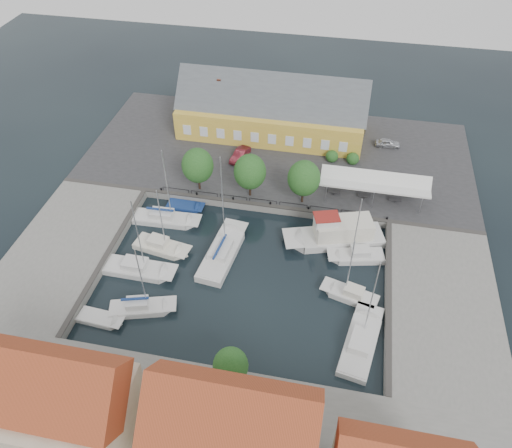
{
  "coord_description": "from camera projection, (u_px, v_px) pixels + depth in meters",
  "views": [
    {
      "loc": [
        8.94,
        -38.69,
        43.27
      ],
      "look_at": [
        0.0,
        6.0,
        1.5
      ],
      "focal_mm": 35.0,
      "sensor_mm": 36.0,
      "label": 1
    }
  ],
  "objects": [
    {
      "name": "ground",
      "position": [
        246.0,
        267.0,
        58.49
      ],
      "size": [
        140.0,
        140.0,
        0.0
      ],
      "primitive_type": "plane",
      "color": "black",
      "rests_on": "ground"
    },
    {
      "name": "north_quay",
      "position": [
        278.0,
        154.0,
        74.78
      ],
      "size": [
        56.0,
        26.0,
        1.0
      ],
      "primitive_type": "cube",
      "color": "#2D2D30",
      "rests_on": "ground"
    },
    {
      "name": "west_quay",
      "position": [
        64.0,
        250.0,
        59.89
      ],
      "size": [
        12.0,
        24.0,
        1.0
      ],
      "primitive_type": "cube",
      "color": "slate",
      "rests_on": "ground"
    },
    {
      "name": "east_quay",
      "position": [
        442.0,
        307.0,
        53.53
      ],
      "size": [
        12.0,
        24.0,
        1.0
      ],
      "primitive_type": "cube",
      "color": "slate",
      "rests_on": "ground"
    },
    {
      "name": "south_bank",
      "position": [
        195.0,
        440.0,
        42.98
      ],
      "size": [
        56.0,
        14.0,
        1.0
      ],
      "primitive_type": "cube",
      "color": "slate",
      "rests_on": "ground"
    },
    {
      "name": "quay_edge_fittings",
      "position": [
        254.0,
        233.0,
        61.21
      ],
      "size": [
        56.0,
        24.72,
        0.4
      ],
      "color": "#383533",
      "rests_on": "north_quay"
    },
    {
      "name": "warehouse",
      "position": [
        268.0,
        111.0,
        76.38
      ],
      "size": [
        28.56,
        14.0,
        9.55
      ],
      "color": "gold",
      "rests_on": "north_quay"
    },
    {
      "name": "tent_canopy",
      "position": [
        375.0,
        182.0,
        64.46
      ],
      "size": [
        14.0,
        4.0,
        2.83
      ],
      "color": "silver",
      "rests_on": "north_quay"
    },
    {
      "name": "quay_trees",
      "position": [
        250.0,
        172.0,
        64.16
      ],
      "size": [
        18.2,
        4.2,
        6.3
      ],
      "color": "black",
      "rests_on": "north_quay"
    },
    {
      "name": "car_silver",
      "position": [
        388.0,
        143.0,
        74.94
      ],
      "size": [
        3.73,
        1.62,
        1.25
      ],
      "primitive_type": "imported",
      "rotation": [
        0.0,
        0.0,
        1.61
      ],
      "color": "#B4B6BD",
      "rests_on": "north_quay"
    },
    {
      "name": "car_red",
      "position": [
        240.0,
        155.0,
        72.49
      ],
      "size": [
        2.52,
        4.6,
        1.44
      ],
      "primitive_type": "imported",
      "rotation": [
        0.0,
        0.0,
        -0.24
      ],
      "color": "#5B141D",
      "rests_on": "north_quay"
    },
    {
      "name": "center_sailboat",
      "position": [
        222.0,
        254.0,
        59.64
      ],
      "size": [
        4.24,
        10.78,
        14.2
      ],
      "color": "silver",
      "rests_on": "ground"
    },
    {
      "name": "trawler",
      "position": [
        338.0,
        235.0,
        61.08
      ],
      "size": [
        12.77,
        7.14,
        5.0
      ],
      "color": "silver",
      "rests_on": "ground"
    },
    {
      "name": "east_boat_a",
      "position": [
        357.0,
        257.0,
        59.37
      ],
      "size": [
        7.05,
        3.66,
        9.84
      ],
      "color": "silver",
      "rests_on": "ground"
    },
    {
      "name": "east_boat_b",
      "position": [
        351.0,
        296.0,
        54.99
      ],
      "size": [
        6.68,
        3.72,
        9.07
      ],
      "color": "silver",
      "rests_on": "ground"
    },
    {
      "name": "east_boat_c",
      "position": [
        360.0,
        344.0,
        50.43
      ],
      "size": [
        4.52,
        9.63,
        11.79
      ],
      "color": "silver",
      "rests_on": "ground"
    },
    {
      "name": "west_boat_a",
      "position": [
        165.0,
        220.0,
        64.25
      ],
      "size": [
        8.93,
        2.82,
        11.64
      ],
      "color": "silver",
      "rests_on": "ground"
    },
    {
      "name": "west_boat_b",
      "position": [
        161.0,
        247.0,
        60.54
      ],
      "size": [
        7.38,
        3.58,
        9.9
      ],
      "color": "beige",
      "rests_on": "ground"
    },
    {
      "name": "west_boat_c",
      "position": [
        139.0,
        270.0,
        57.84
      ],
      "size": [
        8.59,
        2.86,
        11.47
      ],
      "color": "silver",
      "rests_on": "ground"
    },
    {
      "name": "west_boat_d",
      "position": [
        141.0,
        308.0,
        53.69
      ],
      "size": [
        7.47,
        4.11,
        9.87
      ],
      "color": "silver",
      "rests_on": "ground"
    },
    {
      "name": "launch_sw",
      "position": [
        100.0,
        319.0,
        52.85
      ],
      "size": [
        5.22,
        2.24,
        0.98
      ],
      "color": "silver",
      "rests_on": "ground"
    },
    {
      "name": "launch_nw",
      "position": [
        185.0,
        207.0,
        66.37
      ],
      "size": [
        5.11,
        2.12,
        0.88
      ],
      "color": "navy",
      "rests_on": "ground"
    },
    {
      "name": "townhouses",
      "position": [
        205.0,
        442.0,
        37.48
      ],
      "size": [
        36.3,
        8.5,
        12.0
      ],
      "color": "beige",
      "rests_on": "south_bank"
    }
  ]
}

